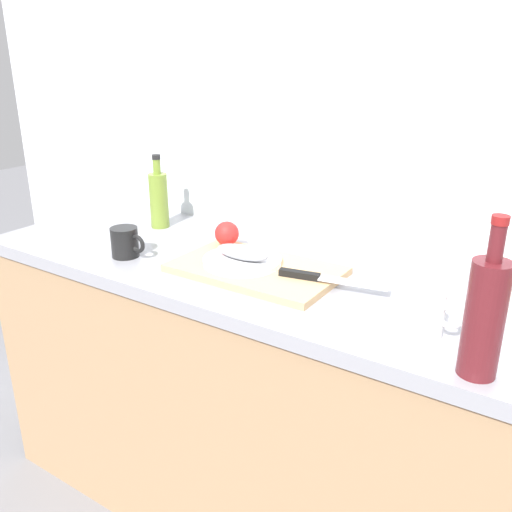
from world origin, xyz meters
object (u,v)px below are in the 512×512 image
Objects in this scene: chef_knife at (319,277)px; coffee_mug_1 at (428,314)px; fish_fillet at (242,252)px; cutting_board at (256,269)px; white_plate at (242,261)px; olive_oil_bottle at (159,199)px; wine_bottle at (485,316)px; coffee_mug_0 at (125,242)px.

coffee_mug_1 reaches higher than chef_knife.
fish_fillet is 0.57× the size of chef_knife.
white_plate reaches higher than cutting_board.
chef_knife is (0.24, 0.01, -0.02)m from fish_fillet.
chef_knife is 2.54× the size of coffee_mug_1.
coffee_mug_1 is at bearing -10.20° from cutting_board.
fish_fillet reaches higher than chef_knife.
olive_oil_bottle is 0.80× the size of wine_bottle.
coffee_mug_0 is at bearing 175.36° from wine_bottle.
fish_fillet is 0.71m from wine_bottle.
olive_oil_bottle is at bearing 165.69° from coffee_mug_1.
fish_fillet is 1.37× the size of coffee_mug_0.
fish_fillet reaches higher than white_plate.
coffee_mug_0 is (-1.03, 0.08, -0.08)m from wine_bottle.
cutting_board is at bearing 4.56° from fish_fillet.
white_plate is at bearing 170.95° from coffee_mug_1.
coffee_mug_1 is (1.02, -0.26, -0.05)m from olive_oil_bottle.
chef_knife is 0.33m from coffee_mug_1.
coffee_mug_0 is (-0.40, -0.11, 0.04)m from cutting_board.
coffee_mug_1 reaches higher than cutting_board.
chef_knife is at bearing 10.79° from coffee_mug_0.
wine_bottle is at bearing -38.15° from coffee_mug_1.
olive_oil_bottle is 2.09× the size of coffee_mug_0.
wine_bottle reaches higher than olive_oil_bottle.
white_plate is 0.56m from coffee_mug_1.
fish_fillet is (0.00, 0.00, 0.03)m from white_plate.
chef_knife is 0.91× the size of wine_bottle.
cutting_board is 0.52m from coffee_mug_1.
wine_bottle reaches higher than fish_fillet.
chef_knife is 1.14× the size of olive_oil_bottle.
coffee_mug_1 is at bearing 1.06° from coffee_mug_0.
wine_bottle is (0.44, -0.20, 0.10)m from chef_knife.
coffee_mug_0 is at bearing -163.49° from fish_fillet.
fish_fillet is at bearing 164.50° from wine_bottle.
cutting_board is at bearing 163.19° from wine_bottle.
coffee_mug_1 is (0.31, -0.10, 0.02)m from chef_knife.
chef_knife is at bearing 156.04° from wine_bottle.
white_plate is 0.70× the size of wine_bottle.
cutting_board is at bearing 170.33° from chef_knife.
coffee_mug_0 is at bearing -164.77° from cutting_board.
olive_oil_bottle is (-0.71, 0.17, 0.07)m from chef_knife.
fish_fillet is at bearing 90.00° from white_plate.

